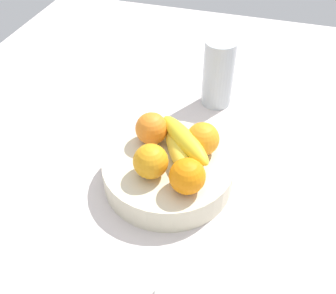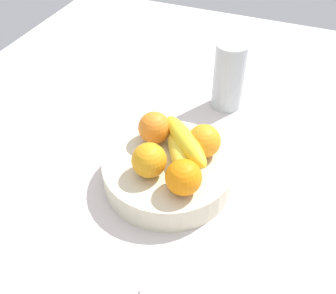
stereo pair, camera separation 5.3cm
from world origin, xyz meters
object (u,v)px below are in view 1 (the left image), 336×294
Objects in this scene: orange_center at (203,139)px; thermos_tumbler at (218,73)px; fruit_bowl at (168,171)px; orange_back_left at (152,129)px; banana_bunch at (182,145)px; orange_front_right at (187,176)px; orange_front_left at (148,161)px.

thermos_tumbler reaches higher than orange_center.
fruit_bowl is 9.79cm from orange_back_left.
orange_center is (4.98, -6.06, 6.49)cm from fruit_bowl.
orange_back_left is 0.41× the size of banana_bunch.
orange_center reaches higher than banana_bunch.
orange_front_right reaches higher than banana_bunch.
orange_front_right is (-6.31, -5.68, 6.49)cm from fruit_bowl.
orange_front_right is 15.80cm from orange_back_left.
orange_center is at bearing -1.94° from orange_front_right.
fruit_bowl is 8.33cm from orange_front_left.
orange_back_left is at bearing 45.52° from fruit_bowl.
banana_bunch is (-2.61, 3.84, -0.43)cm from orange_center.
orange_front_left is 1.00× the size of orange_back_left.
orange_back_left is (0.15, 11.28, 0.00)cm from orange_center.
orange_center is at bearing -175.74° from thermos_tumbler.
orange_front_right is 0.41× the size of banana_bunch.
orange_back_left reaches higher than banana_bunch.
orange_center is 26.86cm from thermos_tumbler.
orange_back_left is 28.21cm from thermos_tumbler.
banana_bunch is (6.85, -4.91, -0.43)cm from orange_front_left.
orange_front_right is at bearing -177.57° from thermos_tumbler.
orange_front_left is at bearing 149.03° from fruit_bowl.
thermos_tumbler is (29.40, -1.84, -0.02)cm from banana_bunch.
orange_front_right is 0.39× the size of thermos_tumbler.
fruit_bowl is 3.92× the size of orange_back_left.
orange_front_right and orange_center have the same top height.
orange_back_left is (5.13, 5.22, 6.49)cm from fruit_bowl.
orange_front_left is 0.41× the size of banana_bunch.
fruit_bowl is 1.54× the size of thermos_tumbler.
orange_front_right reaches higher than fruit_bowl.
orange_front_left is 9.94cm from orange_back_left.
orange_front_left is 1.00× the size of orange_front_right.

